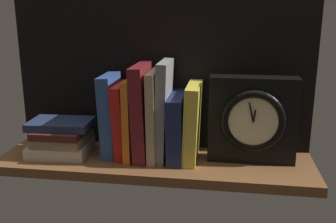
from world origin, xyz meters
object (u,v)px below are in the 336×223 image
book_stack_side (61,138)px  book_orange_pandolfini (133,117)px  book_navy_bierce (177,127)px  book_yellow_seinlanguage (193,122)px  book_blue_modern (111,115)px  book_maroon_dawkins (143,111)px  book_gray_chess (164,110)px  book_red_requiem (123,120)px  framed_clock (252,120)px  book_tan_shortstories (154,114)px

book_stack_side → book_orange_pandolfini: bearing=6.7°
book_navy_bierce → book_yellow_seinlanguage: book_yellow_seinlanguage is taller
book_blue_modern → book_navy_bierce: 18.19cm
book_maroon_dawkins → book_gray_chess: (5.69, 0.00, 0.54)cm
book_red_requiem → book_blue_modern: bearing=180.0°
book_blue_modern → book_stack_side: bearing=-170.4°
book_yellow_seinlanguage → framed_clock: bearing=0.6°
book_red_requiem → book_yellow_seinlanguage: size_ratio=0.98×
book_gray_chess → book_yellow_seinlanguage: (7.53, 0.00, -2.94)cm
book_blue_modern → book_stack_side: (-13.69, -2.32, -6.39)cm
book_red_requiem → book_tan_shortstories: size_ratio=0.83×
framed_clock → book_tan_shortstories: bearing=-179.6°
book_navy_bierce → book_yellow_seinlanguage: (3.97, 0.00, 1.45)cm
book_tan_shortstories → book_stack_side: book_tan_shortstories is taller
book_maroon_dawkins → book_stack_side: bearing=-174.1°
book_maroon_dawkins → book_yellow_seinlanguage: book_maroon_dawkins is taller
book_tan_shortstories → framed_clock: 25.50cm
book_navy_bierce → book_stack_side: bearing=-175.8°
book_orange_pandolfini → book_yellow_seinlanguage: size_ratio=1.07×
framed_clock → book_gray_chess: bearing=-179.6°
book_red_requiem → book_stack_side: size_ratio=1.13×
book_orange_pandolfini → book_stack_side: 20.64cm
book_orange_pandolfini → book_tan_shortstories: book_tan_shortstories is taller
book_stack_side → book_maroon_dawkins: bearing=5.9°
book_tan_shortstories → book_stack_side: bearing=-174.8°
book_stack_side → book_yellow_seinlanguage: bearing=3.7°
book_orange_pandolfini → book_yellow_seinlanguage: book_orange_pandolfini is taller
book_maroon_dawkins → book_stack_side: 23.90cm
book_gray_chess → book_yellow_seinlanguage: size_ratio=1.30×
book_tan_shortstories → framed_clock: (25.49, 0.16, -0.50)cm
book_blue_modern → book_orange_pandolfini: book_blue_modern is taller
book_orange_pandolfini → book_gray_chess: book_gray_chess is taller
book_navy_bierce → book_maroon_dawkins: bearing=180.0°
book_blue_modern → book_yellow_seinlanguage: bearing=0.0°
framed_clock → book_stack_side: (-50.99, -2.47, -6.66)cm
book_yellow_seinlanguage → book_navy_bierce: bearing=180.0°
book_maroon_dawkins → book_blue_modern: bearing=180.0°
book_red_requiem → book_orange_pandolfini: 2.69cm
book_orange_pandolfini → book_yellow_seinlanguage: 16.10cm
book_orange_pandolfini → book_stack_side: book_orange_pandolfini is taller
book_blue_modern → book_gray_chess: size_ratio=0.85×
book_blue_modern → book_stack_side: 15.28cm
book_blue_modern → book_maroon_dawkins: bearing=0.0°
book_navy_bierce → book_yellow_seinlanguage: size_ratio=0.85×
framed_clock → book_maroon_dawkins: bearing=-179.7°
book_blue_modern → framed_clock: framed_clock is taller
book_blue_modern → book_navy_bierce: (18.02, 0.00, -2.41)cm
book_red_requiem → book_maroon_dawkins: bearing=0.0°
book_blue_modern → book_maroon_dawkins: 8.89cm
book_orange_pandolfini → book_stack_side: size_ratio=1.23×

